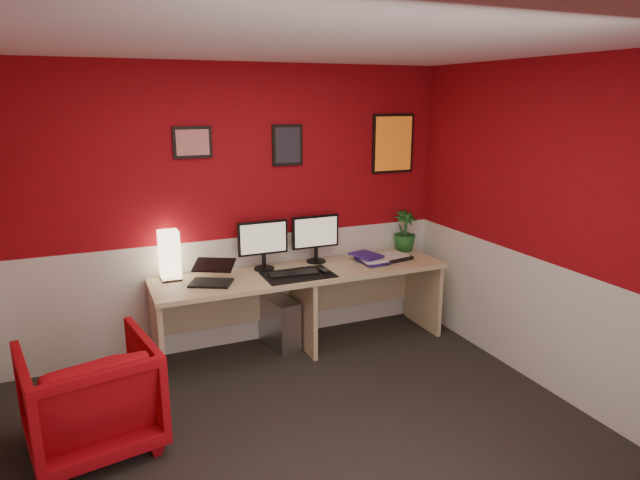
{
  "coord_description": "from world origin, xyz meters",
  "views": [
    {
      "loc": [
        -1.17,
        -2.93,
        2.21
      ],
      "look_at": [
        0.6,
        1.21,
        1.05
      ],
      "focal_mm": 31.1,
      "sensor_mm": 36.0,
      "label": 1
    }
  ],
  "objects": [
    {
      "name": "desk",
      "position": [
        0.52,
        1.41,
        0.36
      ],
      "size": [
        2.6,
        0.65,
        0.73
      ],
      "primitive_type": "cube",
      "color": "tan",
      "rests_on": "ground"
    },
    {
      "name": "pc_tower",
      "position": [
        0.34,
        1.54,
        0.23
      ],
      "size": [
        0.28,
        0.48,
        0.45
      ],
      "primitive_type": "cube",
      "rotation": [
        0.0,
        0.0,
        0.18
      ],
      "color": "#99999E",
      "rests_on": "ground"
    },
    {
      "name": "book_top",
      "position": [
        1.06,
        1.4,
        0.79
      ],
      "size": [
        0.28,
        0.33,
        0.03
      ],
      "primitive_type": "imported",
      "rotation": [
        0.0,
        0.0,
        0.26
      ],
      "color": "navy",
      "rests_on": "book_middle"
    },
    {
      "name": "wall_right",
      "position": [
        2.0,
        0.0,
        1.25
      ],
      "size": [
        0.01,
        3.5,
        2.5
      ],
      "primitive_type": "cube",
      "color": "maroon",
      "rests_on": "ground"
    },
    {
      "name": "ground",
      "position": [
        0.0,
        0.0,
        0.0
      ],
      "size": [
        4.0,
        3.5,
        0.01
      ],
      "primitive_type": "cube",
      "color": "black",
      "rests_on": "ground"
    },
    {
      "name": "wainscot_back",
      "position": [
        0.0,
        1.75,
        0.5
      ],
      "size": [
        4.0,
        0.01,
        1.0
      ],
      "primitive_type": "cube",
      "color": "silver",
      "rests_on": "ground"
    },
    {
      "name": "art_right",
      "position": [
        1.59,
        1.74,
        1.78
      ],
      "size": [
        0.44,
        0.02,
        0.56
      ],
      "primitive_type": "cube",
      "color": "orange",
      "rests_on": "wall_back"
    },
    {
      "name": "laptop",
      "position": [
        -0.3,
        1.37,
        0.84
      ],
      "size": [
        0.4,
        0.36,
        0.22
      ],
      "primitive_type": "cube",
      "rotation": [
        0.0,
        0.0,
        -0.48
      ],
      "color": "black",
      "rests_on": "desk"
    },
    {
      "name": "art_center",
      "position": [
        0.51,
        1.74,
        1.8
      ],
      "size": [
        0.28,
        0.02,
        0.36
      ],
      "primitive_type": "cube",
      "color": "black",
      "rests_on": "wall_back"
    },
    {
      "name": "mouse",
      "position": [
        0.67,
        1.26,
        0.75
      ],
      "size": [
        0.07,
        0.1,
        0.03
      ],
      "primitive_type": "cube",
      "rotation": [
        0.0,
        0.0,
        0.05
      ],
      "color": "black",
      "rests_on": "desk_mat"
    },
    {
      "name": "wall_back",
      "position": [
        0.0,
        1.75,
        1.25
      ],
      "size": [
        4.0,
        0.01,
        2.5
      ],
      "primitive_type": "cube",
      "color": "maroon",
      "rests_on": "ground"
    },
    {
      "name": "potted_plant",
      "position": [
        1.7,
        1.64,
        0.93
      ],
      "size": [
        0.23,
        0.23,
        0.4
      ],
      "primitive_type": "imported",
      "rotation": [
        0.0,
        0.0,
        0.03
      ],
      "color": "#19591E",
      "rests_on": "desk"
    },
    {
      "name": "desk_mat",
      "position": [
        0.44,
        1.31,
        0.73
      ],
      "size": [
        0.6,
        0.38,
        0.01
      ],
      "primitive_type": "cube",
      "color": "black",
      "rests_on": "desk"
    },
    {
      "name": "book_bottom",
      "position": [
        1.09,
        1.39,
        0.74
      ],
      "size": [
        0.24,
        0.31,
        0.03
      ],
      "primitive_type": "imported",
      "rotation": [
        0.0,
        0.0,
        0.04
      ],
      "color": "navy",
      "rests_on": "desk"
    },
    {
      "name": "ceiling",
      "position": [
        0.0,
        0.0,
        2.5
      ],
      "size": [
        4.0,
        3.5,
        0.01
      ],
      "primitive_type": "cube",
      "color": "white",
      "rests_on": "ground"
    },
    {
      "name": "wall_front",
      "position": [
        0.0,
        -1.75,
        1.25
      ],
      "size": [
        4.0,
        0.01,
        2.5
      ],
      "primitive_type": "cube",
      "color": "maroon",
      "rests_on": "ground"
    },
    {
      "name": "zen_tray",
      "position": [
        1.42,
        1.42,
        0.74
      ],
      "size": [
        0.38,
        0.3,
        0.03
      ],
      "primitive_type": "cube",
      "rotation": [
        0.0,
        0.0,
        0.16
      ],
      "color": "black",
      "rests_on": "desk"
    },
    {
      "name": "keyboard",
      "position": [
        0.4,
        1.33,
        0.74
      ],
      "size": [
        0.43,
        0.18,
        0.02
      ],
      "primitive_type": "cube",
      "rotation": [
        0.0,
        0.0,
        -0.1
      ],
      "color": "black",
      "rests_on": "desk_mat"
    },
    {
      "name": "monitor_left",
      "position": [
        0.22,
        1.58,
        1.02
      ],
      "size": [
        0.45,
        0.06,
        0.58
      ],
      "primitive_type": "cube",
      "color": "black",
      "rests_on": "desk"
    },
    {
      "name": "book_middle",
      "position": [
        1.09,
        1.4,
        0.77
      ],
      "size": [
        0.25,
        0.32,
        0.02
      ],
      "primitive_type": "imported",
      "rotation": [
        0.0,
        0.0,
        -0.11
      ],
      "color": "silver",
      "rests_on": "book_bottom"
    },
    {
      "name": "art_left",
      "position": [
        -0.32,
        1.74,
        1.85
      ],
      "size": [
        0.32,
        0.02,
        0.26
      ],
      "primitive_type": "cube",
      "color": "red",
      "rests_on": "wall_back"
    },
    {
      "name": "monitor_right",
      "position": [
        0.73,
        1.61,
        1.02
      ],
      "size": [
        0.45,
        0.06,
        0.58
      ],
      "primitive_type": "cube",
      "color": "black",
      "rests_on": "desk"
    },
    {
      "name": "shoji_lamp",
      "position": [
        -0.58,
        1.61,
        0.93
      ],
      "size": [
        0.16,
        0.16,
        0.4
      ],
      "primitive_type": "cube",
      "color": "#FFE5B2",
      "rests_on": "desk"
    },
    {
      "name": "armchair",
      "position": [
        -1.27,
        0.57,
        0.36
      ],
      "size": [
        0.9,
        0.92,
        0.72
      ],
      "primitive_type": "imported",
      "rotation": [
        0.0,
        0.0,
        3.33
      ],
      "color": "#A60810",
      "rests_on": "ground"
    },
    {
      "name": "wainscot_right",
      "position": [
        2.0,
        0.0,
        0.5
      ],
      "size": [
        0.01,
        3.5,
        1.0
      ],
      "primitive_type": "cube",
      "color": "silver",
      "rests_on": "ground"
    }
  ]
}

